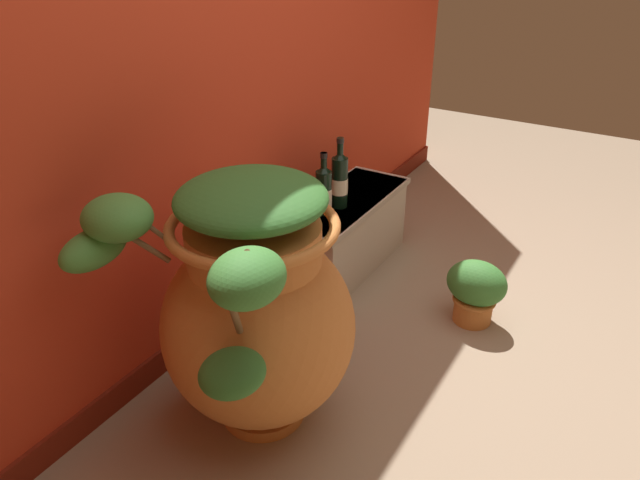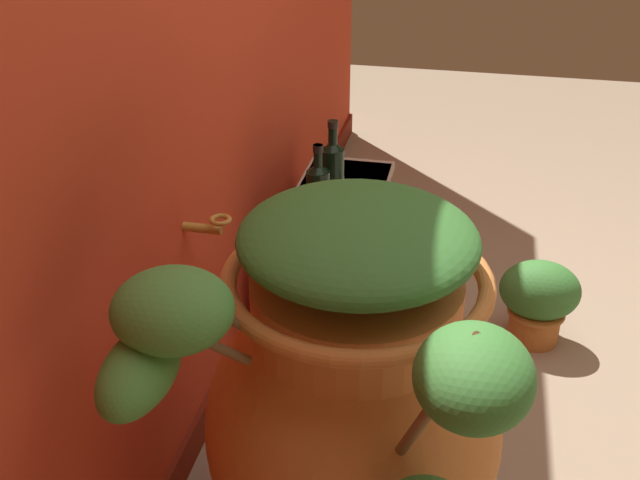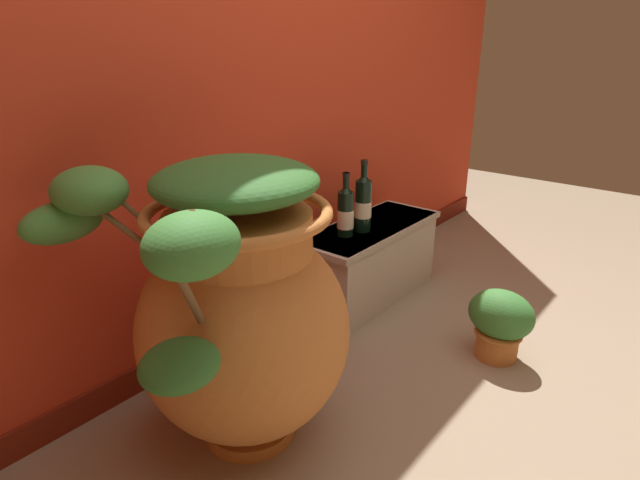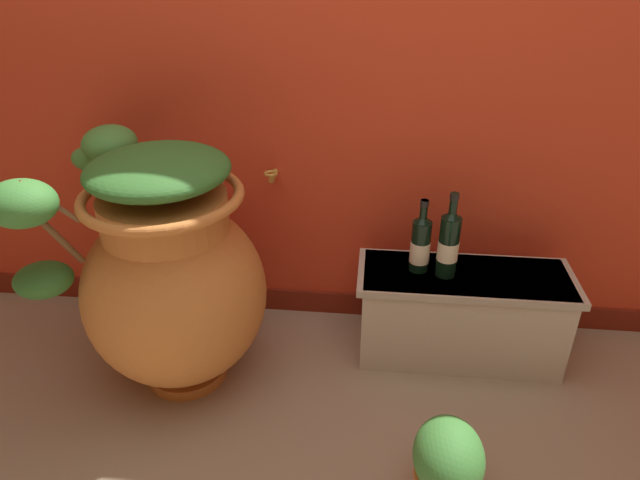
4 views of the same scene
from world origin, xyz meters
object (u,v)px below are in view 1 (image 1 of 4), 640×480
at_px(wine_bottle_left, 324,189).
at_px(wine_bottle_middle, 340,179).
at_px(terracotta_urn, 255,309).
at_px(potted_shrub, 476,290).

bearing_deg(wine_bottle_left, wine_bottle_middle, -14.97).
relative_size(terracotta_urn, wine_bottle_left, 3.13).
bearing_deg(wine_bottle_left, terracotta_urn, -163.44).
bearing_deg(potted_shrub, terracotta_urn, 154.07).
bearing_deg(potted_shrub, wine_bottle_middle, 87.32).
bearing_deg(wine_bottle_middle, wine_bottle_left, 165.03).
bearing_deg(terracotta_urn, potted_shrub, -25.93).
distance_m(terracotta_urn, wine_bottle_middle, 1.05).
height_order(terracotta_urn, wine_bottle_left, terracotta_urn).
xyz_separation_m(wine_bottle_left, potted_shrub, (0.07, -0.75, -0.35)).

